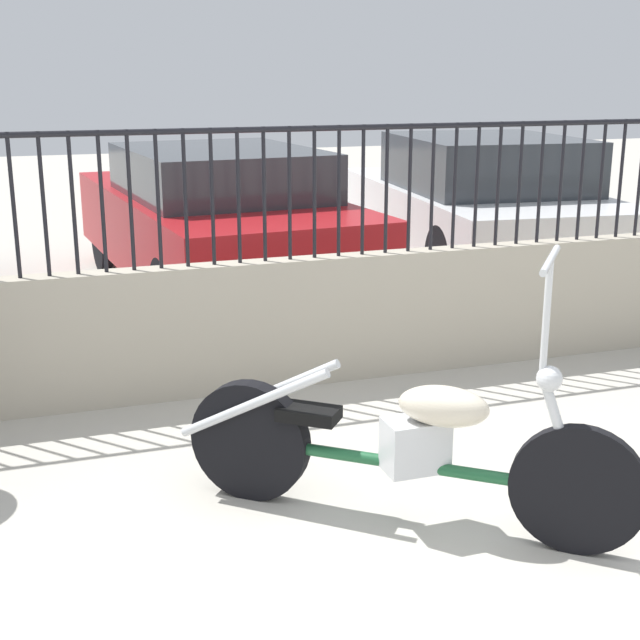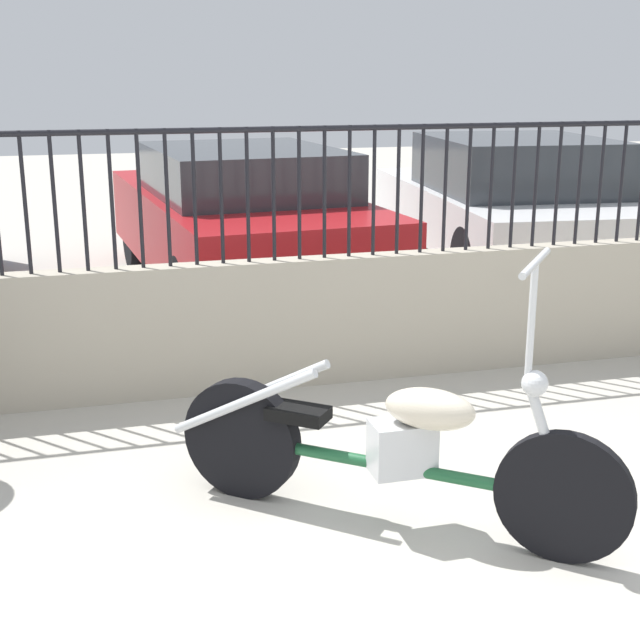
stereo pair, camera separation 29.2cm
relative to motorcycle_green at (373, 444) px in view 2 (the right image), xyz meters
name	(u,v)px [view 2 (the right image)]	position (x,y,z in m)	size (l,w,h in m)	color
ground_plane	(472,617)	(0.13, -0.82, -0.38)	(40.00, 40.00, 0.00)	#B7B2A5
low_wall	(300,322)	(0.13, 1.91, 0.04)	(9.99, 0.18, 0.84)	#B2A893
fence_railing	(299,174)	(0.13, 1.91, 0.99)	(9.99, 0.04, 0.83)	black
motorcycle_green	(373,444)	(0.00, 0.00, 0.00)	(1.74, 1.43, 1.29)	black
car_red	(240,218)	(0.21, 4.50, 0.30)	(2.06, 4.40, 1.34)	black
car_white	(509,202)	(3.13, 4.92, 0.29)	(2.23, 4.31, 1.34)	black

